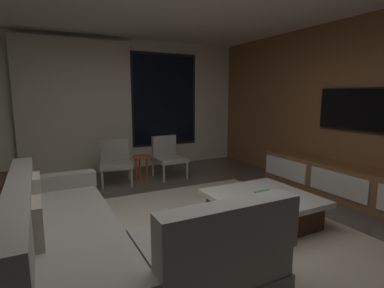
{
  "coord_description": "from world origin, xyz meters",
  "views": [
    {
      "loc": [
        -1.25,
        -2.66,
        1.56
      ],
      "look_at": [
        0.84,
        1.38,
        0.82
      ],
      "focal_mm": 28.15,
      "sensor_mm": 36.0,
      "label": 1
    }
  ],
  "objects_px": {
    "media_console": "(350,185)",
    "sectional_couch": "(100,242)",
    "accent_chair_near_window": "(168,155)",
    "book_stack_on_coffee_table": "(267,194)",
    "accent_chair_by_curtain": "(116,159)",
    "mounted_tv": "(352,109)",
    "coffee_table": "(262,209)",
    "side_stool": "(141,160)"
  },
  "relations": [
    {
      "from": "coffee_table",
      "to": "side_stool",
      "type": "distance_m",
      "value": 2.62
    },
    {
      "from": "accent_chair_by_curtain",
      "to": "accent_chair_near_window",
      "type": "bearing_deg",
      "value": -1.64
    },
    {
      "from": "coffee_table",
      "to": "side_stool",
      "type": "relative_size",
      "value": 2.52
    },
    {
      "from": "coffee_table",
      "to": "accent_chair_by_curtain",
      "type": "relative_size",
      "value": 1.49
    },
    {
      "from": "sectional_couch",
      "to": "mounted_tv",
      "type": "relative_size",
      "value": 2.29
    },
    {
      "from": "book_stack_on_coffee_table",
      "to": "media_console",
      "type": "height_order",
      "value": "media_console"
    },
    {
      "from": "side_stool",
      "to": "mounted_tv",
      "type": "xyz_separation_m",
      "value": [
        2.55,
        -2.31,
        0.98
      ]
    },
    {
      "from": "coffee_table",
      "to": "book_stack_on_coffee_table",
      "type": "height_order",
      "value": "book_stack_on_coffee_table"
    },
    {
      "from": "sectional_couch",
      "to": "side_stool",
      "type": "distance_m",
      "value": 2.94
    },
    {
      "from": "sectional_couch",
      "to": "book_stack_on_coffee_table",
      "type": "bearing_deg",
      "value": 3.43
    },
    {
      "from": "accent_chair_by_curtain",
      "to": "mounted_tv",
      "type": "relative_size",
      "value": 0.71
    },
    {
      "from": "accent_chair_near_window",
      "to": "book_stack_on_coffee_table",
      "type": "bearing_deg",
      "value": -84.96
    },
    {
      "from": "coffee_table",
      "to": "accent_chair_by_curtain",
      "type": "bearing_deg",
      "value": 114.8
    },
    {
      "from": "coffee_table",
      "to": "media_console",
      "type": "xyz_separation_m",
      "value": [
        1.65,
        0.0,
        0.06
      ]
    },
    {
      "from": "accent_chair_near_window",
      "to": "side_stool",
      "type": "height_order",
      "value": "accent_chair_near_window"
    },
    {
      "from": "accent_chair_near_window",
      "to": "media_console",
      "type": "height_order",
      "value": "accent_chair_near_window"
    },
    {
      "from": "book_stack_on_coffee_table",
      "to": "media_console",
      "type": "relative_size",
      "value": 0.09
    },
    {
      "from": "coffee_table",
      "to": "media_console",
      "type": "height_order",
      "value": "media_console"
    },
    {
      "from": "accent_chair_by_curtain",
      "to": "side_stool",
      "type": "bearing_deg",
      "value": -3.92
    },
    {
      "from": "book_stack_on_coffee_table",
      "to": "accent_chair_near_window",
      "type": "relative_size",
      "value": 0.37
    },
    {
      "from": "sectional_couch",
      "to": "accent_chair_near_window",
      "type": "bearing_deg",
      "value": 56.51
    },
    {
      "from": "accent_chair_by_curtain",
      "to": "mounted_tv",
      "type": "height_order",
      "value": "mounted_tv"
    },
    {
      "from": "media_console",
      "to": "sectional_couch",
      "type": "bearing_deg",
      "value": -177.49
    },
    {
      "from": "accent_chair_near_window",
      "to": "accent_chair_by_curtain",
      "type": "xyz_separation_m",
      "value": [
        -0.99,
        0.03,
        0.0
      ]
    },
    {
      "from": "media_console",
      "to": "accent_chair_by_curtain",
      "type": "bearing_deg",
      "value": 138.06
    },
    {
      "from": "book_stack_on_coffee_table",
      "to": "accent_chair_near_window",
      "type": "distance_m",
      "value": 2.56
    },
    {
      "from": "book_stack_on_coffee_table",
      "to": "accent_chair_by_curtain",
      "type": "distance_m",
      "value": 2.85
    },
    {
      "from": "side_stool",
      "to": "mounted_tv",
      "type": "bearing_deg",
      "value": -42.17
    },
    {
      "from": "accent_chair_near_window",
      "to": "coffee_table",
      "type": "bearing_deg",
      "value": -85.71
    },
    {
      "from": "sectional_couch",
      "to": "accent_chair_by_curtain",
      "type": "distance_m",
      "value": 2.81
    },
    {
      "from": "sectional_couch",
      "to": "mounted_tv",
      "type": "distance_m",
      "value": 3.95
    },
    {
      "from": "accent_chair_by_curtain",
      "to": "media_console",
      "type": "xyz_separation_m",
      "value": [
        2.83,
        -2.54,
        -0.18
      ]
    },
    {
      "from": "accent_chair_by_curtain",
      "to": "media_console",
      "type": "distance_m",
      "value": 3.81
    },
    {
      "from": "coffee_table",
      "to": "side_stool",
      "type": "xyz_separation_m",
      "value": [
        -0.72,
        2.51,
        0.19
      ]
    },
    {
      "from": "accent_chair_by_curtain",
      "to": "side_stool",
      "type": "height_order",
      "value": "accent_chair_by_curtain"
    },
    {
      "from": "accent_chair_near_window",
      "to": "mounted_tv",
      "type": "distance_m",
      "value": 3.21
    },
    {
      "from": "sectional_couch",
      "to": "accent_chair_by_curtain",
      "type": "xyz_separation_m",
      "value": [
        0.78,
        2.7,
        0.14
      ]
    },
    {
      "from": "coffee_table",
      "to": "accent_chair_near_window",
      "type": "relative_size",
      "value": 1.49
    },
    {
      "from": "side_stool",
      "to": "accent_chair_by_curtain",
      "type": "bearing_deg",
      "value": 176.08
    },
    {
      "from": "sectional_couch",
      "to": "side_stool",
      "type": "height_order",
      "value": "sectional_couch"
    },
    {
      "from": "book_stack_on_coffee_table",
      "to": "mounted_tv",
      "type": "height_order",
      "value": "mounted_tv"
    },
    {
      "from": "sectional_couch",
      "to": "accent_chair_near_window",
      "type": "distance_m",
      "value": 3.21
    }
  ]
}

